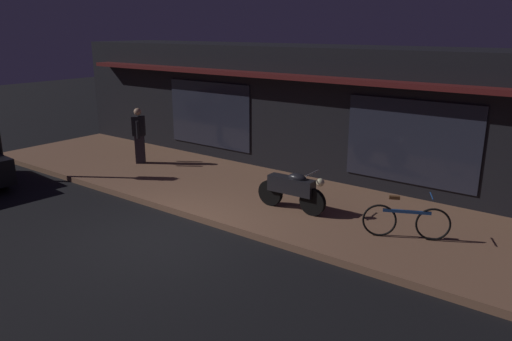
{
  "coord_description": "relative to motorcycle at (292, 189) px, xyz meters",
  "views": [
    {
      "loc": [
        7.11,
        -6.21,
        4.1
      ],
      "look_at": [
        0.59,
        2.4,
        0.95
      ],
      "focal_mm": 34.48,
      "sensor_mm": 36.0,
      "label": 1
    }
  ],
  "objects": [
    {
      "name": "storefront_building",
      "position": [
        -1.5,
        3.85,
        1.16
      ],
      "size": [
        18.0,
        3.3,
        3.6
      ],
      "color": "black",
      "rests_on": "ground_plane"
    },
    {
      "name": "person_photographer",
      "position": [
        -5.86,
        0.61,
        0.38
      ],
      "size": [
        0.49,
        0.5,
        1.67
      ],
      "color": "#28232D",
      "rests_on": "sidewalk_slab"
    },
    {
      "name": "motorcycle",
      "position": [
        0.0,
        0.0,
        0.0
      ],
      "size": [
        1.7,
        0.55,
        0.97
      ],
      "color": "black",
      "rests_on": "sidewalk_slab"
    },
    {
      "name": "ground_plane",
      "position": [
        -1.5,
        -2.54,
        -0.65
      ],
      "size": [
        60.0,
        60.0,
        0.0
      ],
      "primitive_type": "plane",
      "color": "black"
    },
    {
      "name": "bicycle_parked",
      "position": [
        2.59,
        0.04,
        -0.14
      ],
      "size": [
        1.52,
        0.74,
        0.91
      ],
      "color": "black",
      "rests_on": "sidewalk_slab"
    },
    {
      "name": "sidewalk_slab",
      "position": [
        -1.5,
        0.46,
        -0.57
      ],
      "size": [
        18.0,
        4.0,
        0.15
      ],
      "primitive_type": "cube",
      "color": "#8C6047",
      "rests_on": "ground_plane"
    }
  ]
}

